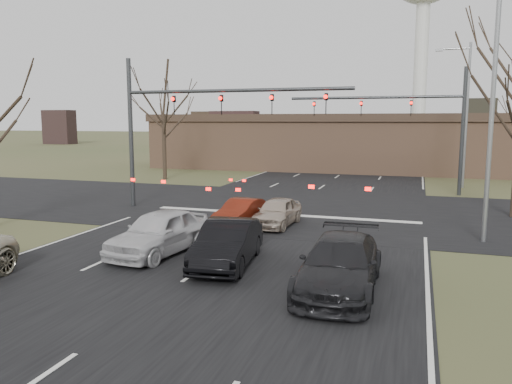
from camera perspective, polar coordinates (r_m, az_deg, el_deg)
ground at (r=13.45m, az=-12.15°, el=-12.54°), size 360.00×360.00×0.00m
road_main at (r=71.27m, az=12.88°, el=4.19°), size 14.00×300.00×0.02m
road_cross at (r=27.03m, az=4.01°, el=-1.85°), size 200.00×14.00×0.02m
building at (r=49.07m, az=12.92°, el=5.58°), size 42.40×10.40×5.30m
mast_arm_near at (r=26.53m, az=-8.12°, el=8.87°), size 12.12×0.24×8.00m
mast_arm_far at (r=33.83m, az=17.82°, el=8.31°), size 11.12×0.24×8.00m
streetlight_right_near at (r=20.98m, az=24.96°, el=9.81°), size 2.34×0.25×10.00m
streetlight_right_far at (r=37.95m, az=22.70°, el=8.87°), size 2.34×0.25×10.00m
tree_left_far at (r=40.84m, az=-10.62°, el=11.74°), size 5.70×5.70×9.50m
car_white_sedan at (r=18.08m, az=-10.98°, el=-4.51°), size 2.40×4.83×1.58m
car_black_hatch at (r=16.41m, az=-3.26°, el=-5.88°), size 2.11×4.62×1.47m
car_charcoal_sedan at (r=14.21m, az=9.57°, el=-8.18°), size 2.14×5.14×1.48m
car_red_ahead at (r=22.58m, az=-1.69°, el=-2.33°), size 1.69×3.75×1.19m
car_silver_ahead at (r=22.43m, az=2.41°, el=-2.29°), size 1.70×3.84×1.28m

